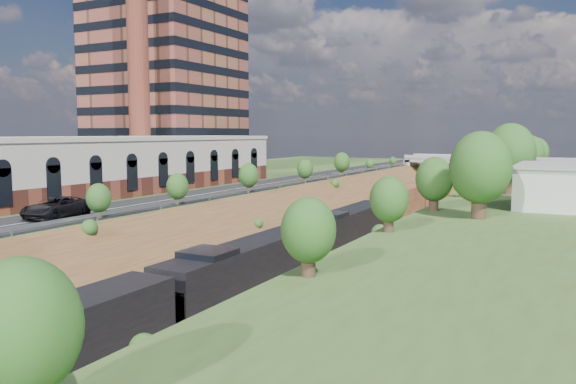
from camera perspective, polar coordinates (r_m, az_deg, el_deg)
name	(u,v)px	position (r m, az deg, el deg)	size (l,w,h in m)	color
platform_left	(174,195)	(91.68, -11.56, -0.33)	(44.00, 180.00, 5.00)	#425924
embankment_left	(296,221)	(80.02, 0.80, -2.92)	(7.07, 180.00, 7.07)	brown
embankment_right	(453,233)	(72.90, 16.45, -4.05)	(7.07, 180.00, 7.07)	brown
rail_left_track	(351,224)	(76.63, 6.42, -3.29)	(1.58, 180.00, 0.18)	gray
rail_right_track	(388,227)	(74.93, 10.13, -3.56)	(1.58, 180.00, 0.18)	gray
road	(268,184)	(81.52, -2.02, 0.82)	(8.00, 180.00, 0.10)	black
guardrail	(293,182)	(79.36, 0.48, 1.04)	(0.10, 171.00, 0.70)	#99999E
commercial_building	(88,166)	(71.77, -19.69, 2.53)	(14.30, 62.30, 7.00)	brown
highrise_tower	(165,20)	(109.33, -12.42, 16.65)	(22.00, 22.00, 53.90)	brown
smokestack	(138,50)	(90.95, -15.01, 13.76)	(3.20, 3.20, 40.00)	brown
overpass	(460,166)	(135.01, 17.10, 2.55)	(24.50, 8.30, 7.40)	gray
white_building_near	(567,187)	(62.76, 26.44, 0.43)	(9.00, 12.00, 4.00)	silver
white_building_far	(567,175)	(84.72, 26.46, 1.57)	(8.00, 10.00, 3.60)	silver
tree_right_large	(480,168)	(51.19, 18.95, 2.29)	(5.25, 5.25, 7.61)	#473323
tree_left_crest	(58,201)	(47.91, -22.30, -0.89)	(2.45, 2.45, 3.55)	#473323
freight_train	(426,193)	(93.66, 13.86, -0.11)	(3.24, 164.46, 4.79)	black
suv	(56,207)	(52.70, -22.50, -1.43)	(3.02, 6.56, 1.82)	black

